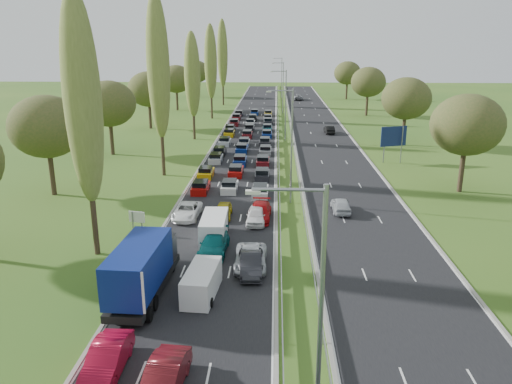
{
  "coord_description": "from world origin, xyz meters",
  "views": [
    {
      "loc": [
        2.82,
        -7.75,
        16.45
      ],
      "look_at": [
        0.86,
        41.88,
        1.5
      ],
      "focal_mm": 35.0,
      "sensor_mm": 36.0,
      "label": 1
    }
  ],
  "objects_px": {
    "white_van_rear": "(215,227)",
    "info_sign": "(137,219)",
    "blue_lorry": "(143,268)",
    "direction_sign": "(394,138)",
    "white_van_front": "(202,281)",
    "near_car_1": "(107,359)",
    "near_car_2": "(187,211)"
  },
  "relations": [
    {
      "from": "white_van_front",
      "to": "direction_sign",
      "type": "xyz_separation_m",
      "value": [
        21.42,
        39.49,
        2.58
      ]
    },
    {
      "from": "near_car_1",
      "to": "near_car_2",
      "type": "relative_size",
      "value": 0.95
    },
    {
      "from": "near_car_2",
      "to": "white_van_front",
      "type": "relative_size",
      "value": 1.05
    },
    {
      "from": "info_sign",
      "to": "direction_sign",
      "type": "xyz_separation_m",
      "value": [
        28.8,
        28.61,
        2.2
      ]
    },
    {
      "from": "white_van_front",
      "to": "white_van_rear",
      "type": "bearing_deg",
      "value": 96.93
    },
    {
      "from": "white_van_front",
      "to": "white_van_rear",
      "type": "distance_m",
      "value": 10.05
    },
    {
      "from": "direction_sign",
      "to": "info_sign",
      "type": "bearing_deg",
      "value": -135.19
    },
    {
      "from": "blue_lorry",
      "to": "near_car_1",
      "type": "bearing_deg",
      "value": -86.02
    },
    {
      "from": "white_van_front",
      "to": "near_car_1",
      "type": "bearing_deg",
      "value": -108.47
    },
    {
      "from": "near_car_1",
      "to": "near_car_2",
      "type": "height_order",
      "value": "near_car_1"
    },
    {
      "from": "blue_lorry",
      "to": "direction_sign",
      "type": "height_order",
      "value": "direction_sign"
    },
    {
      "from": "near_car_1",
      "to": "blue_lorry",
      "type": "xyz_separation_m",
      "value": [
        -0.17,
        8.29,
        1.24
      ]
    },
    {
      "from": "white_van_front",
      "to": "white_van_rear",
      "type": "xyz_separation_m",
      "value": [
        -0.36,
        10.05,
        0.1
      ]
    },
    {
      "from": "near_car_1",
      "to": "info_sign",
      "type": "bearing_deg",
      "value": 99.93
    },
    {
      "from": "white_van_front",
      "to": "info_sign",
      "type": "distance_m",
      "value": 13.16
    },
    {
      "from": "near_car_2",
      "to": "blue_lorry",
      "type": "relative_size",
      "value": 0.53
    },
    {
      "from": "info_sign",
      "to": "direction_sign",
      "type": "relative_size",
      "value": 0.4
    },
    {
      "from": "blue_lorry",
      "to": "direction_sign",
      "type": "relative_size",
      "value": 1.8
    },
    {
      "from": "white_van_rear",
      "to": "info_sign",
      "type": "distance_m",
      "value": 7.07
    },
    {
      "from": "near_car_1",
      "to": "near_car_2",
      "type": "xyz_separation_m",
      "value": [
        0.04,
        23.82,
        -0.09
      ]
    },
    {
      "from": "blue_lorry",
      "to": "white_van_rear",
      "type": "distance_m",
      "value": 10.97
    },
    {
      "from": "near_car_2",
      "to": "info_sign",
      "type": "bearing_deg",
      "value": -127.08
    },
    {
      "from": "white_van_front",
      "to": "direction_sign",
      "type": "distance_m",
      "value": 45.0
    },
    {
      "from": "near_car_2",
      "to": "direction_sign",
      "type": "xyz_separation_m",
      "value": [
        25.08,
        24.26,
        2.85
      ]
    },
    {
      "from": "blue_lorry",
      "to": "info_sign",
      "type": "height_order",
      "value": "blue_lorry"
    },
    {
      "from": "info_sign",
      "to": "white_van_front",
      "type": "bearing_deg",
      "value": -55.86
    },
    {
      "from": "near_car_1",
      "to": "near_car_2",
      "type": "distance_m",
      "value": 23.82
    },
    {
      "from": "info_sign",
      "to": "near_car_1",
      "type": "bearing_deg",
      "value": -79.31
    },
    {
      "from": "near_car_1",
      "to": "blue_lorry",
      "type": "bearing_deg",
      "value": 90.44
    },
    {
      "from": "info_sign",
      "to": "blue_lorry",
      "type": "bearing_deg",
      "value": -72.62
    },
    {
      "from": "near_car_1",
      "to": "blue_lorry",
      "type": "height_order",
      "value": "blue_lorry"
    },
    {
      "from": "near_car_2",
      "to": "direction_sign",
      "type": "bearing_deg",
      "value": 47.46
    }
  ]
}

